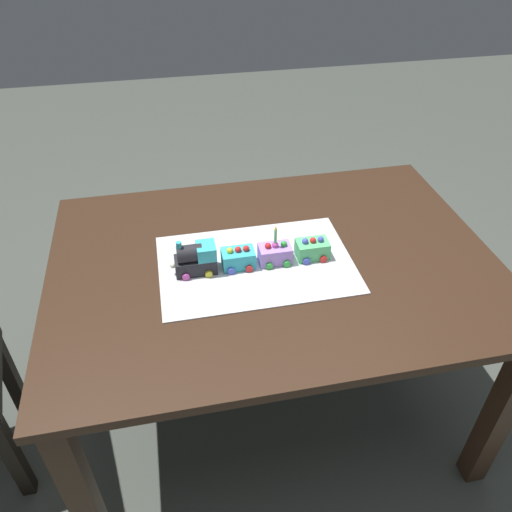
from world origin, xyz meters
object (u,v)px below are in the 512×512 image
at_px(birthday_candle, 275,235).
at_px(cake_car_flatbed_mint_green, 312,249).
at_px(cake_car_tanker_turquoise, 238,258).
at_px(cake_car_gondola_lavender, 276,253).
at_px(dining_table, 273,284).
at_px(cake_locomotive, 196,259).

bearing_deg(birthday_candle, cake_car_flatbed_mint_green, 0.00).
bearing_deg(cake_car_tanker_turquoise, cake_car_gondola_lavender, 0.00).
bearing_deg(dining_table, cake_car_tanker_turquoise, -172.63).
bearing_deg(cake_car_gondola_lavender, dining_table, 98.21).
xyz_separation_m(dining_table, birthday_candle, (-0.00, -0.01, 0.21)).
xyz_separation_m(cake_locomotive, cake_car_gondola_lavender, (0.25, 0.00, -0.02)).
distance_m(cake_car_flatbed_mint_green, birthday_candle, 0.14).
bearing_deg(cake_car_gondola_lavender, cake_locomotive, 180.00).
bearing_deg(cake_locomotive, birthday_candle, -0.00).
distance_m(dining_table, birthday_candle, 0.21).
height_order(cake_car_gondola_lavender, birthday_candle, birthday_candle).
height_order(cake_car_tanker_turquoise, cake_car_gondola_lavender, same).
bearing_deg(cake_car_flatbed_mint_green, birthday_candle, -180.00).
height_order(cake_locomotive, birthday_candle, birthday_candle).
distance_m(cake_car_gondola_lavender, cake_car_flatbed_mint_green, 0.12).
relative_size(cake_locomotive, birthday_candle, 2.31).
height_order(dining_table, cake_locomotive, cake_locomotive).
height_order(cake_locomotive, cake_car_tanker_turquoise, cake_locomotive).
bearing_deg(cake_car_tanker_turquoise, dining_table, 7.37).
bearing_deg(cake_locomotive, cake_car_flatbed_mint_green, 0.00).
relative_size(cake_locomotive, cake_car_gondola_lavender, 1.40).
distance_m(dining_table, cake_car_tanker_turquoise, 0.18).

